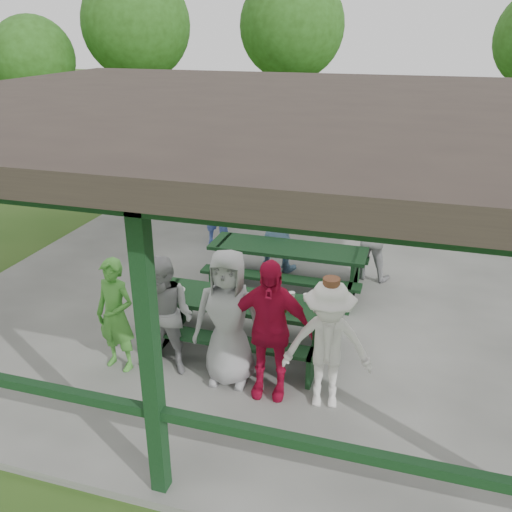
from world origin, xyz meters
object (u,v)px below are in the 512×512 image
(spectator_blue, at_px, (217,203))
(spectator_grey, at_px, (371,235))
(picnic_table_far, at_px, (287,262))
(contestant_white_fedora, at_px, (328,346))
(spectator_lblue, at_px, (278,224))
(contestant_grey_mid, at_px, (228,318))
(picnic_table_near, at_px, (242,317))
(contestant_grey_left, at_px, (166,317))
(contestant_red, at_px, (269,329))
(contestant_green, at_px, (116,315))
(pickup_truck, at_px, (402,152))
(farm_trailer, at_px, (276,161))

(spectator_blue, height_order, spectator_grey, spectator_blue)
(picnic_table_far, height_order, contestant_white_fedora, contestant_white_fedora)
(spectator_lblue, bearing_deg, spectator_blue, -22.64)
(contestant_white_fedora, relative_size, spectator_lblue, 0.94)
(contestant_grey_mid, relative_size, spectator_grey, 1.10)
(picnic_table_near, distance_m, contestant_grey_left, 1.14)
(contestant_red, bearing_deg, contestant_white_fedora, -6.54)
(contestant_green, distance_m, pickup_truck, 11.84)
(picnic_table_far, distance_m, contestant_green, 3.30)
(contestant_grey_mid, xyz_separation_m, spectator_blue, (-1.75, 4.28, 0.00))
(picnic_table_far, distance_m, contestant_red, 2.93)
(picnic_table_near, relative_size, spectator_blue, 1.41)
(picnic_table_near, height_order, contestant_green, contestant_green)
(contestant_grey_left, height_order, contestant_grey_mid, contestant_grey_mid)
(picnic_table_far, xyz_separation_m, contestant_green, (-1.55, -2.90, 0.29))
(spectator_grey, xyz_separation_m, farm_trailer, (-3.23, 5.82, -0.23))
(contestant_red, bearing_deg, spectator_grey, 72.56)
(contestant_grey_mid, height_order, farm_trailer, contestant_grey_mid)
(farm_trailer, bearing_deg, contestant_green, -87.41)
(contestant_white_fedora, bearing_deg, spectator_blue, 114.75)
(contestant_grey_left, bearing_deg, picnic_table_far, 75.59)
(contestant_grey_mid, bearing_deg, spectator_lblue, 90.12)
(spectator_lblue, height_order, pickup_truck, spectator_lblue)
(spectator_lblue, distance_m, spectator_grey, 1.65)
(picnic_table_near, bearing_deg, contestant_grey_left, -132.60)
(picnic_table_far, distance_m, contestant_white_fedora, 3.13)
(contestant_grey_left, height_order, contestant_white_fedora, contestant_white_fedora)
(picnic_table_near, height_order, spectator_lblue, spectator_lblue)
(contestant_grey_mid, distance_m, contestant_white_fedora, 1.25)
(spectator_lblue, height_order, spectator_blue, spectator_blue)
(spectator_blue, bearing_deg, picnic_table_far, 149.75)
(farm_trailer, bearing_deg, contestant_grey_mid, -78.57)
(picnic_table_far, bearing_deg, spectator_blue, 140.30)
(contestant_green, height_order, pickup_truck, contestant_green)
(picnic_table_near, xyz_separation_m, spectator_grey, (1.45, 2.83, 0.33))
(contestant_red, height_order, farm_trailer, contestant_red)
(spectator_lblue, xyz_separation_m, spectator_grey, (1.64, 0.12, -0.07))
(contestant_grey_left, relative_size, pickup_truck, 0.30)
(contestant_green, height_order, spectator_grey, spectator_grey)
(picnic_table_far, bearing_deg, contestant_red, -80.97)
(contestant_grey_left, distance_m, contestant_red, 1.36)
(contestant_green, relative_size, contestant_red, 0.87)
(contestant_green, xyz_separation_m, contestant_white_fedora, (2.71, 0.01, 0.04))
(contestant_grey_left, relative_size, contestant_red, 0.90)
(contestant_red, height_order, spectator_lblue, contestant_red)
(spectator_blue, relative_size, spectator_grey, 1.10)
(farm_trailer, bearing_deg, contestant_red, -75.63)
(contestant_grey_left, bearing_deg, pickup_truck, 81.63)
(spectator_grey, relative_size, pickup_truck, 0.30)
(spectator_blue, distance_m, farm_trailer, 5.14)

